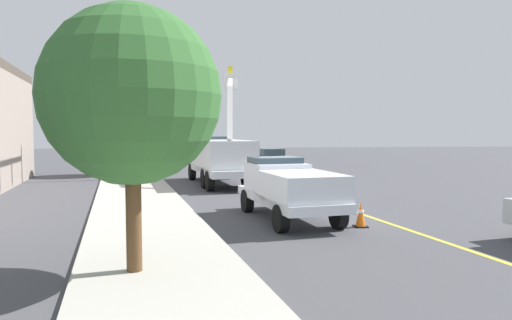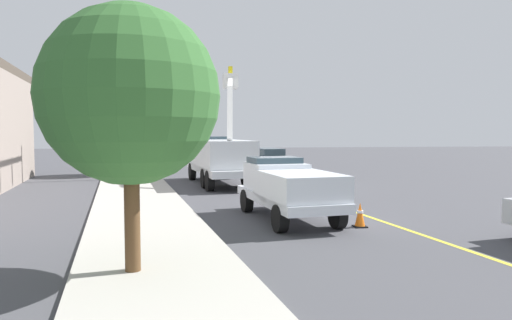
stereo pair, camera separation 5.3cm
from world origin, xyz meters
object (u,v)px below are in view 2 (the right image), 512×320
passing_minivan (268,157)px  traffic_cone_mid_front (278,187)px  traffic_cone_leading (360,215)px  utility_bucket_truck (219,156)px  traffic_cone_mid_rear (233,170)px  traffic_signal_mast (149,79)px  service_pickup_truck (288,187)px

passing_minivan → traffic_cone_mid_front: 14.32m
traffic_cone_leading → traffic_cone_mid_front: size_ratio=0.97×
utility_bucket_truck → traffic_cone_mid_rear: utility_bucket_truck is taller
traffic_cone_mid_rear → traffic_cone_mid_front: bearing=-172.3°
traffic_cone_leading → traffic_signal_mast: (14.45, 7.68, 5.73)m
utility_bucket_truck → traffic_signal_mast: traffic_signal_mast is taller
traffic_signal_mast → traffic_cone_mid_rear: bearing=-63.1°
traffic_cone_leading → traffic_signal_mast: traffic_signal_mast is taller
service_pickup_truck → traffic_cone_mid_front: 6.14m
traffic_cone_mid_rear → traffic_cone_leading: bearing=-171.8°
traffic_cone_mid_rear → traffic_signal_mast: size_ratio=0.09×
passing_minivan → traffic_cone_mid_front: size_ratio=6.22×
traffic_cone_leading → traffic_cone_mid_front: traffic_cone_mid_front is taller
passing_minivan → traffic_cone_mid_rear: size_ratio=6.09×
traffic_cone_leading → traffic_cone_mid_front: bearing=8.9°
traffic_cone_leading → traffic_cone_mid_rear: traffic_cone_mid_rear is taller
traffic_cone_mid_front → traffic_cone_mid_rear: 9.63m
traffic_cone_mid_front → traffic_cone_mid_rear: (9.54, 1.29, 0.01)m
passing_minivan → traffic_cone_mid_rear: 5.67m
service_pickup_truck → passing_minivan: size_ratio=1.16×
utility_bucket_truck → passing_minivan: 10.15m
traffic_cone_mid_rear → traffic_signal_mast: 8.17m
traffic_cone_mid_rear → service_pickup_truck: bearing=-178.2°
service_pickup_truck → traffic_cone_leading: size_ratio=7.48×
traffic_cone_mid_rear → utility_bucket_truck: bearing=165.6°
utility_bucket_truck → traffic_cone_mid_front: utility_bucket_truck is taller
utility_bucket_truck → traffic_signal_mast: size_ratio=0.96×
utility_bucket_truck → traffic_signal_mast: bearing=65.3°
traffic_signal_mast → service_pickup_truck: bearing=-156.2°
traffic_cone_leading → utility_bucket_truck: bearing=16.1°
traffic_cone_leading → service_pickup_truck: bearing=52.8°
utility_bucket_truck → traffic_cone_leading: utility_bucket_truck is taller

